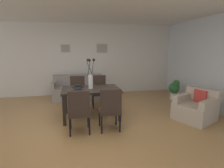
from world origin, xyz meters
The scene contains 19 objects.
ground_plane centered at (0.00, 0.00, 0.00)m, with size 9.00×9.00×0.00m, color #A87A47.
back_wall_panel centered at (0.00, 3.25, 1.30)m, with size 9.00×0.10×2.60m, color silver.
side_window_wall centered at (3.65, 0.40, 1.30)m, with size 0.10×6.30×2.60m, color white.
ceiling_panel centered at (0.00, 0.40, 2.64)m, with size 9.00×7.20×0.08m, color white.
dining_table centered at (0.24, 0.73, 0.65)m, with size 1.40×0.92×0.74m.
dining_chair_near_left centered at (-0.08, -0.14, 0.51)m, with size 0.44×0.44×0.92m.
dining_chair_near_right centered at (-0.07, 1.60, 0.51)m, with size 0.45×0.45×0.92m.
dining_chair_far_left centered at (0.55, -0.15, 0.51)m, with size 0.45×0.45×0.92m.
dining_chair_far_right centered at (0.56, 1.59, 0.51)m, with size 0.46×0.46×0.92m.
centerpiece_vase centered at (0.24, 0.73, 1.02)m, with size 0.21×0.23×0.73m.
placemat_near_left centered at (-0.07, 0.52, 0.74)m, with size 0.32×0.32×0.01m, color black.
bowl_near_left centered at (-0.07, 0.52, 0.78)m, with size 0.17×0.17×0.07m.
placemat_near_right centered at (-0.07, 0.93, 0.74)m, with size 0.32×0.32×0.01m, color black.
bowl_near_right centered at (-0.07, 0.93, 0.78)m, with size 0.17×0.17×0.07m.
sofa centered at (-0.03, 2.61, 0.28)m, with size 1.72×0.84×0.80m.
armchair centered at (2.71, 0.05, 0.29)m, with size 1.07×1.07×0.75m.
framed_picture_left centered at (-0.42, 3.18, 1.71)m, with size 0.32×0.03×0.28m.
framed_picture_center centered at (0.90, 3.18, 1.71)m, with size 0.41×0.03×0.34m.
potted_plant centered at (3.16, 1.81, 0.37)m, with size 0.36×0.36×0.67m.
Camera 1 is at (-0.14, -3.72, 1.73)m, focal length 29.53 mm.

